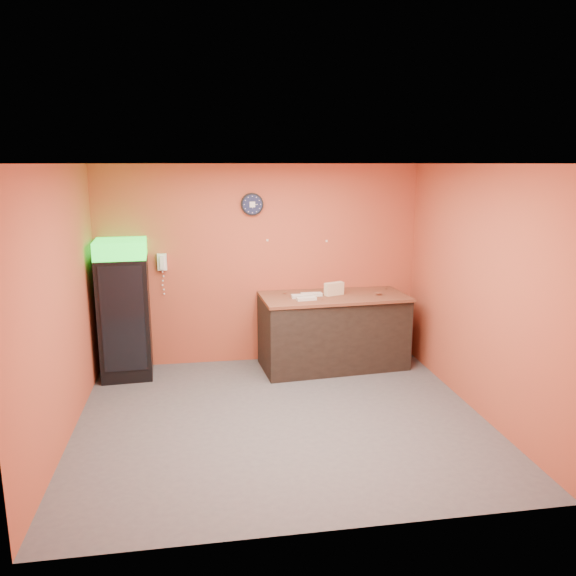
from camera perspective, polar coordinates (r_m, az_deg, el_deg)
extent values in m
plane|color=#47474C|center=(6.46, -0.65, -13.15)|extent=(4.50, 4.50, 0.00)
cube|color=#AF4F31|center=(7.93, -2.81, 2.35)|extent=(4.50, 0.02, 2.80)
cube|color=#AF4F31|center=(6.09, -22.13, -1.71)|extent=(0.02, 4.00, 2.80)
cube|color=#AF4F31|center=(6.69, 18.75, -0.22)|extent=(0.02, 4.00, 2.80)
cube|color=white|center=(5.82, -0.71, 12.53)|extent=(4.50, 4.00, 0.02)
cube|color=black|center=(7.74, -16.23, -2.91)|extent=(0.68, 0.68, 1.61)
cube|color=#1AE229|center=(7.55, -16.66, 3.85)|extent=(0.68, 0.68, 0.23)
cube|color=black|center=(7.41, -16.71, -3.07)|extent=(0.53, 0.05, 1.38)
cube|color=black|center=(7.88, 4.61, -4.50)|extent=(2.05, 1.05, 0.99)
cylinder|color=black|center=(7.79, -3.66, 8.48)|extent=(0.31, 0.05, 0.31)
cylinder|color=#0F1433|center=(7.76, -3.64, 8.47)|extent=(0.27, 0.01, 0.27)
cube|color=white|center=(7.75, -3.64, 8.47)|extent=(0.08, 0.00, 0.08)
cube|color=white|center=(7.84, -12.67, 2.60)|extent=(0.12, 0.07, 0.23)
cube|color=white|center=(7.79, -12.69, 2.54)|extent=(0.05, 0.04, 0.19)
cube|color=brown|center=(7.75, 4.67, -0.86)|extent=(2.04, 1.08, 0.04)
cube|color=beige|center=(7.74, 4.69, -0.50)|extent=(0.29, 0.19, 0.06)
cube|color=beige|center=(7.73, 4.70, -0.08)|extent=(0.29, 0.19, 0.06)
cube|color=beige|center=(7.72, 4.71, 0.34)|extent=(0.29, 0.19, 0.06)
cube|color=silver|center=(7.57, 1.46, -0.83)|extent=(0.29, 0.12, 0.04)
cube|color=silver|center=(7.44, 1.88, -1.09)|extent=(0.27, 0.13, 0.04)
cube|color=silver|center=(7.67, 2.40, -0.66)|extent=(0.29, 0.12, 0.04)
cylinder|color=silver|center=(7.79, 4.44, -0.40)|extent=(0.06, 0.06, 0.06)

